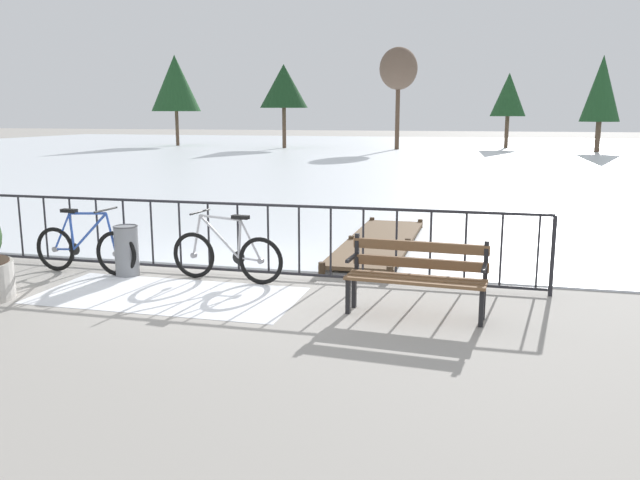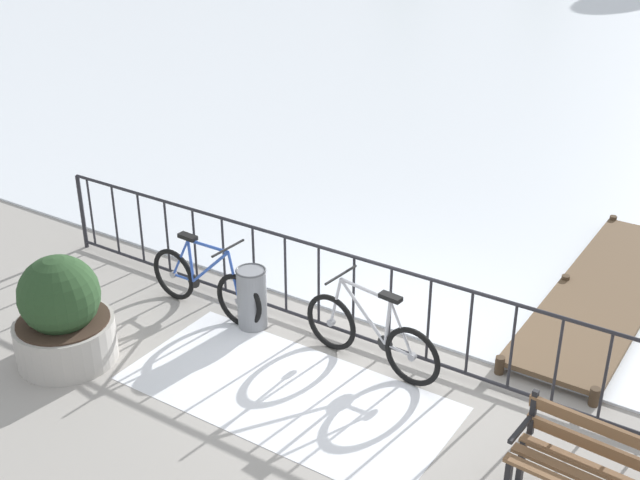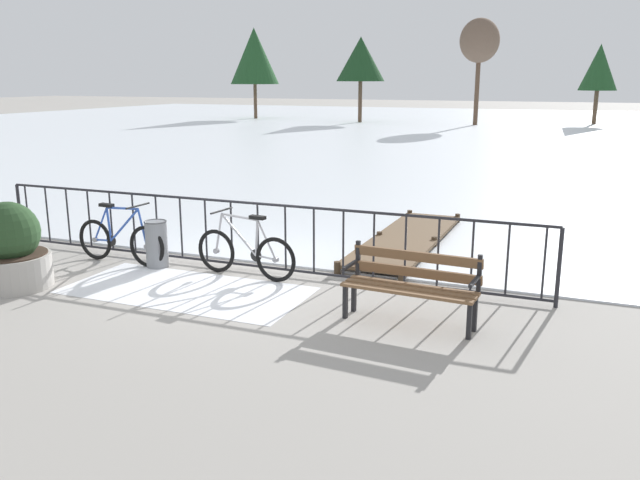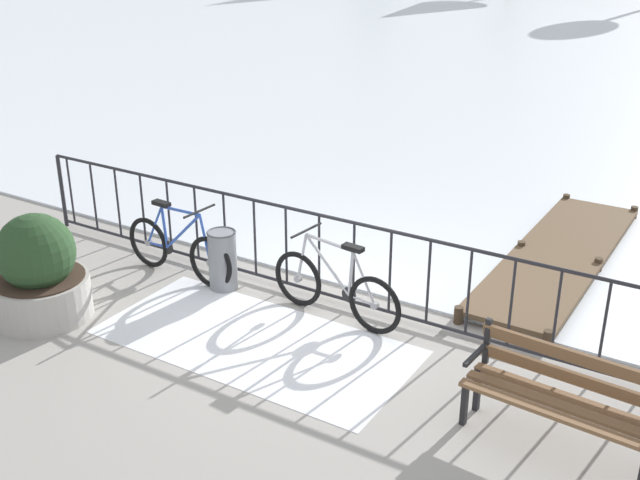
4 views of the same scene
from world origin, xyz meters
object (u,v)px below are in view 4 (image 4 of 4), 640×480
at_px(bicycle_near_railing, 335,289).
at_px(planter_with_shrub, 39,273).
at_px(trash_bin, 223,259).
at_px(park_bench, 562,392).
at_px(bicycle_second, 178,249).

xyz_separation_m(bicycle_near_railing, planter_with_shrub, (-2.79, -1.67, 0.17)).
height_order(planter_with_shrub, trash_bin, planter_with_shrub).
xyz_separation_m(park_bench, planter_with_shrub, (-5.52, -0.79, 0.02)).
bearing_deg(bicycle_second, bicycle_near_railing, 2.55).
distance_m(bicycle_second, park_bench, 4.97).
distance_m(bicycle_second, trash_bin, 0.66).
bearing_deg(park_bench, bicycle_second, 170.89).
bearing_deg(trash_bin, bicycle_second, -175.86).
relative_size(planter_with_shrub, trash_bin, 1.66).
height_order(bicycle_near_railing, trash_bin, bicycle_near_railing).
distance_m(bicycle_near_railing, park_bench, 2.87).
bearing_deg(park_bench, bicycle_near_railing, 162.04).
height_order(bicycle_near_railing, planter_with_shrub, planter_with_shrub).
height_order(bicycle_second, planter_with_shrub, planter_with_shrub).
xyz_separation_m(bicycle_second, trash_bin, (0.65, 0.05, 0.00)).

